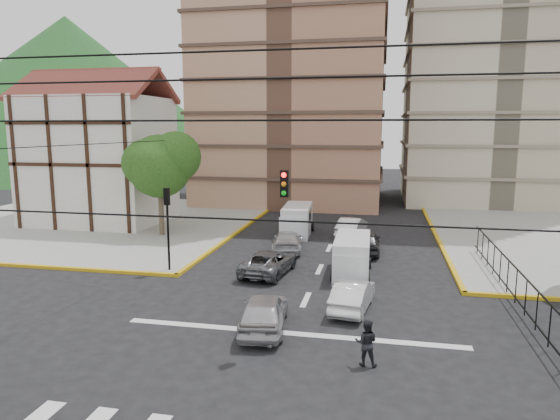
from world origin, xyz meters
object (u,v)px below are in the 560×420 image
(traffic_light_nw, at_px, (167,215))
(van_right_lane, at_px, (352,258))
(van_left_lane, at_px, (297,221))
(car_white_front_right, at_px, (353,295))
(pedestrian_crosswalk, at_px, (366,343))
(car_silver_front_left, at_px, (264,311))

(traffic_light_nw, distance_m, van_right_lane, 9.90)
(van_left_lane, bearing_deg, van_right_lane, -68.10)
(car_white_front_right, relative_size, pedestrian_crosswalk, 2.48)
(van_left_lane, height_order, car_white_front_right, van_left_lane)
(pedestrian_crosswalk, bearing_deg, van_right_lane, -81.77)
(van_left_lane, bearing_deg, traffic_light_nw, -119.63)
(van_right_lane, distance_m, car_white_front_right, 4.88)
(van_right_lane, height_order, car_silver_front_left, van_right_lane)
(van_left_lane, bearing_deg, car_silver_front_left, -88.41)
(traffic_light_nw, distance_m, car_silver_front_left, 9.59)
(traffic_light_nw, bearing_deg, van_right_lane, 7.56)
(van_left_lane, xyz_separation_m, car_silver_front_left, (1.63, -16.97, -0.32))
(traffic_light_nw, height_order, van_right_lane, traffic_light_nw)
(car_silver_front_left, bearing_deg, traffic_light_nw, -50.62)
(traffic_light_nw, height_order, car_white_front_right, traffic_light_nw)
(van_left_lane, distance_m, car_white_front_right, 14.96)
(traffic_light_nw, xyz_separation_m, car_silver_front_left, (6.73, -6.40, -2.40))
(traffic_light_nw, distance_m, car_white_front_right, 10.84)
(traffic_light_nw, height_order, car_silver_front_left, traffic_light_nw)
(van_right_lane, bearing_deg, pedestrian_crosswalk, -84.87)
(car_white_front_right, bearing_deg, pedestrian_crosswalk, 105.79)
(van_right_lane, distance_m, pedestrian_crosswalk, 9.93)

